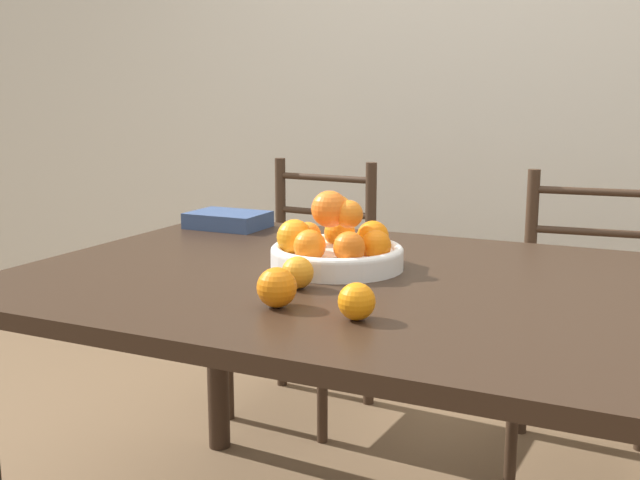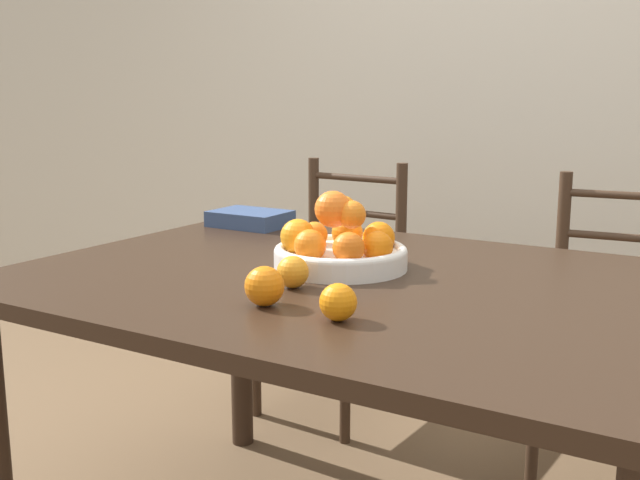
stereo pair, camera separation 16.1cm
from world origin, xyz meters
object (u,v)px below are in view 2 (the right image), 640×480
at_px(orange_loose_0, 293,272).
at_px(chair_right, 617,333).
at_px(orange_loose_1, 264,286).
at_px(fruit_bowl, 340,247).
at_px(book_stack, 250,219).
at_px(orange_loose_2, 338,302).
at_px(chair_left, 334,290).

bearing_deg(orange_loose_0, chair_right, 64.69).
xyz_separation_m(orange_loose_0, chair_right, (0.48, 1.02, -0.33)).
xyz_separation_m(orange_loose_0, orange_loose_1, (0.03, -0.14, 0.00)).
bearing_deg(fruit_bowl, orange_loose_0, -89.22).
xyz_separation_m(orange_loose_0, book_stack, (-0.51, 0.55, -0.01)).
bearing_deg(fruit_bowl, chair_right, 59.35).
relative_size(orange_loose_2, book_stack, 0.30).
xyz_separation_m(chair_left, chair_right, (0.96, -0.00, 0.00)).
bearing_deg(orange_loose_2, fruit_bowl, 119.06).
height_order(orange_loose_2, chair_left, chair_left).
xyz_separation_m(fruit_bowl, chair_right, (0.48, 0.81, -0.35)).
distance_m(fruit_bowl, chair_left, 1.01).
bearing_deg(fruit_bowl, orange_loose_1, -85.01).
distance_m(chair_left, chair_right, 0.96).
bearing_deg(book_stack, fruit_bowl, -34.41).
height_order(orange_loose_1, orange_loose_2, orange_loose_1).
distance_m(orange_loose_1, book_stack, 0.87).
xyz_separation_m(fruit_bowl, chair_left, (-0.48, 0.82, -0.35)).
bearing_deg(chair_right, orange_loose_1, -116.75).
bearing_deg(chair_left, orange_loose_0, -60.76).
distance_m(orange_loose_1, chair_left, 1.31).
bearing_deg(orange_loose_1, chair_right, 68.56).
xyz_separation_m(chair_left, book_stack, (-0.03, -0.47, 0.32)).
relative_size(orange_loose_1, chair_left, 0.08).
distance_m(orange_loose_0, chair_right, 1.17).
relative_size(fruit_bowl, chair_right, 0.34).
bearing_deg(orange_loose_0, orange_loose_2, -38.00).
height_order(fruit_bowl, book_stack, fruit_bowl).
relative_size(orange_loose_1, chair_right, 0.08).
bearing_deg(orange_loose_0, book_stack, 132.91).
bearing_deg(chair_right, fruit_bowl, -125.96).
distance_m(orange_loose_1, chair_right, 1.29).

